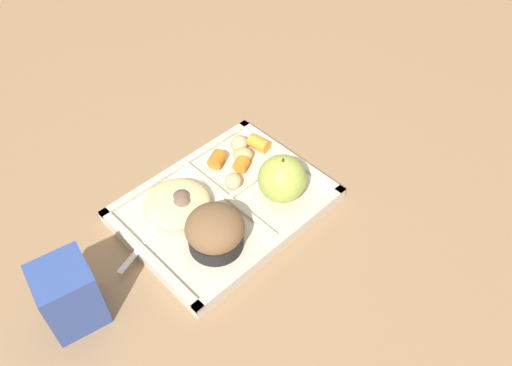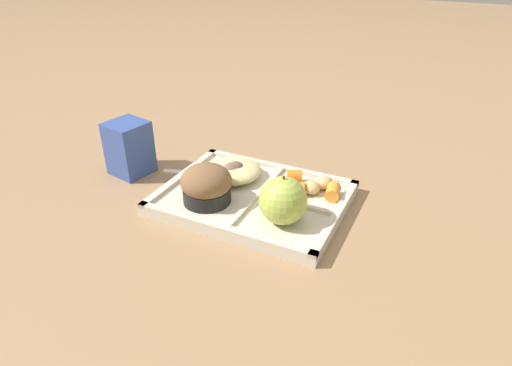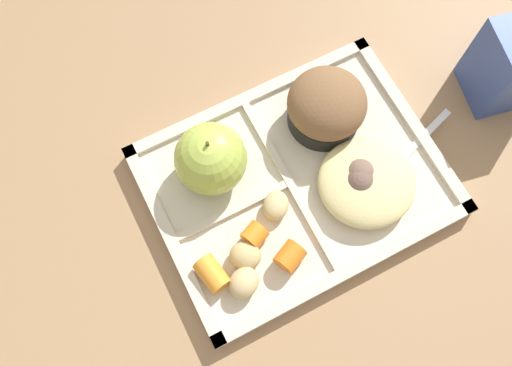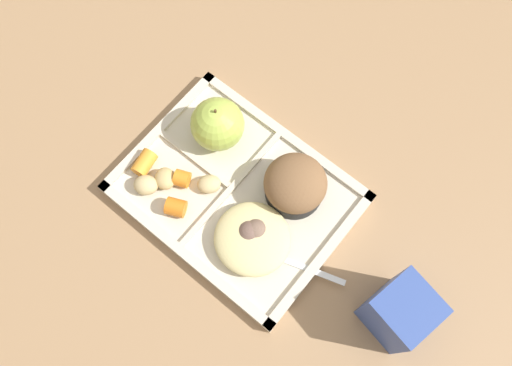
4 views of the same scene
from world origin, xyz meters
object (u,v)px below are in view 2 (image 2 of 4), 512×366
object	(u,v)px
green_apple	(283,201)
lunch_tray	(254,199)
bran_muffin	(206,185)
milk_carton	(128,148)
plastic_fork	(209,173)

from	to	relation	value
green_apple	lunch_tray	bearing A→B (deg)	-33.89
bran_muffin	milk_carton	size ratio (longest dim) A/B	0.83
green_apple	bran_muffin	world-z (taller)	green_apple
milk_carton	bran_muffin	bearing A→B (deg)	177.91
plastic_fork	lunch_tray	bearing A→B (deg)	163.27
green_apple	plastic_fork	size ratio (longest dim) A/B	0.55
lunch_tray	milk_carton	bearing A→B (deg)	0.44
bran_muffin	milk_carton	distance (m)	0.21
plastic_fork	milk_carton	world-z (taller)	milk_carton
bran_muffin	plastic_fork	xyz separation A→B (m)	(0.05, -0.09, -0.03)
lunch_tray	green_apple	xyz separation A→B (m)	(-0.08, 0.05, 0.05)
milk_carton	plastic_fork	bearing A→B (deg)	-155.84
bran_muffin	plastic_fork	distance (m)	0.10
lunch_tray	bran_muffin	distance (m)	0.09
bran_muffin	green_apple	bearing A→B (deg)	180.00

